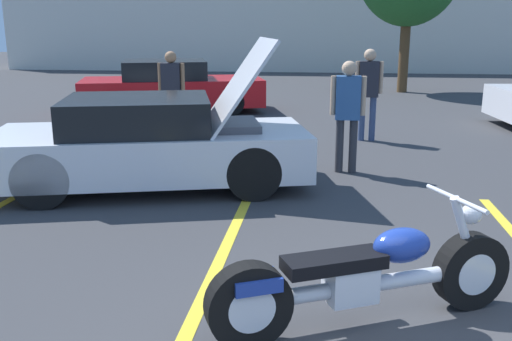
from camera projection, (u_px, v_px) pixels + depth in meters
parking_stripe_middle at (209, 283)px, 4.95m from camera, size 0.12×5.62×0.01m
far_building at (342, 20)px, 27.19m from camera, size 32.00×4.20×4.40m
motorcycle at (366, 278)px, 4.19m from camera, size 2.28×1.21×0.94m
show_car_hood_open at (152, 144)px, 7.72m from camera, size 4.48×2.72×2.00m
parked_car_left_row at (171, 88)px, 14.39m from camera, size 4.82×3.03×1.29m
spectator_near_motorcycle at (369, 87)px, 10.73m from camera, size 0.52×0.23×1.73m
spectator_by_show_car at (348, 107)px, 8.41m from camera, size 0.52×0.22×1.66m
spectator_midground at (172, 88)px, 10.88m from camera, size 0.52×0.22×1.68m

